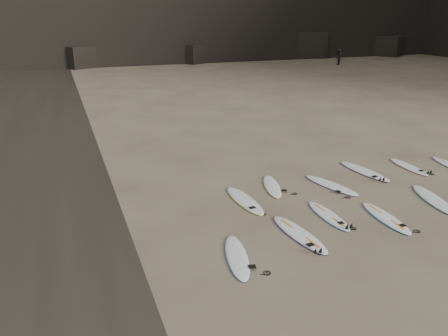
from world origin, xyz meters
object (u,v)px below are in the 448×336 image
object	(u,v)px
surfboard_5	(245,200)
person_a	(340,56)
surfboard_7	(331,185)
surfboard_9	(409,167)
surfboard_6	(272,186)
surfboard_1	(299,234)
surfboard_4	(433,199)
surfboard_3	(386,217)
person_b	(338,58)
surfboard_2	(328,215)
surfboard_0	(237,257)
surfboard_8	(364,171)

from	to	relation	value
surfboard_5	person_a	size ratio (longest dim) A/B	1.48
surfboard_7	surfboard_9	bearing A→B (deg)	-6.05
surfboard_9	surfboard_6	bearing A→B (deg)	-176.65
surfboard_1	surfboard_6	world-z (taller)	surfboard_1
surfboard_4	surfboard_9	xyz separation A→B (m)	(1.68, 3.04, -0.01)
surfboard_3	person_a	bearing A→B (deg)	62.15
surfboard_4	person_b	bearing A→B (deg)	76.21
surfboard_3	surfboard_6	distance (m)	4.31
surfboard_2	surfboard_3	xyz separation A→B (m)	(1.63, -0.79, 0.00)
surfboard_0	surfboard_2	xyz separation A→B (m)	(3.73, 1.29, -0.00)
surfboard_3	surfboard_7	distance (m)	2.99
surfboard_0	surfboard_5	bearing A→B (deg)	77.15
surfboard_7	surfboard_6	bearing A→B (deg)	147.05
surfboard_0	surfboard_4	bearing A→B (deg)	21.31
person_a	surfboard_3	bearing A→B (deg)	139.66
person_b	surfboard_5	bearing A→B (deg)	-22.32
surfboard_0	surfboard_6	xyz separation A→B (m)	(3.16, 4.21, -0.00)
surfboard_5	surfboard_9	world-z (taller)	surfboard_5
surfboard_6	person_b	world-z (taller)	person_b
surfboard_6	surfboard_9	size ratio (longest dim) A/B	0.98
surfboard_1	person_b	bearing A→B (deg)	48.96
surfboard_5	surfboard_6	xyz separation A→B (m)	(1.50, 0.85, -0.01)
surfboard_6	surfboard_8	distance (m)	4.31
surfboard_2	surfboard_5	bearing A→B (deg)	137.11
surfboard_0	surfboard_1	world-z (taller)	surfboard_1
surfboard_6	surfboard_0	bearing A→B (deg)	-110.30
surfboard_8	person_b	xyz separation A→B (m)	(21.34, 32.97, 0.85)
surfboard_0	person_b	world-z (taller)	person_b
surfboard_2	person_b	bearing A→B (deg)	57.16
person_b	surfboard_9	bearing A→B (deg)	-13.74
surfboard_3	surfboard_8	xyz separation A→B (m)	(2.10, 3.83, 0.01)
surfboard_5	person_b	xyz separation A→B (m)	(27.14, 33.94, 0.85)
surfboard_2	surfboard_6	distance (m)	2.97
surfboard_9	person_b	size ratio (longest dim) A/B	1.30
surfboard_7	surfboard_9	xyz separation A→B (m)	(4.29, 0.63, -0.00)
surfboard_1	surfboard_5	xyz separation A→B (m)	(-0.55, 2.83, 0.00)
surfboard_4	surfboard_6	bearing A→B (deg)	162.85
surfboard_0	surfboard_1	size ratio (longest dim) A/B	0.90
surfboard_1	surfboard_5	size ratio (longest dim) A/B	1.00
surfboard_7	surfboard_3	bearing A→B (deg)	-103.31
surfboard_4	surfboard_6	xyz separation A→B (m)	(-4.75, 3.13, -0.01)
surfboard_0	surfboard_3	world-z (taller)	surfboard_3
surfboard_7	person_a	distance (m)	43.62
surfboard_2	surfboard_7	size ratio (longest dim) A/B	0.91
surfboard_6	surfboard_4	bearing A→B (deg)	-16.70
surfboard_5	surfboard_9	xyz separation A→B (m)	(7.94, 0.76, -0.00)
person_a	surfboard_0	bearing A→B (deg)	134.75
surfboard_3	surfboard_7	size ratio (longest dim) A/B	0.96
person_b	surfboard_0	bearing A→B (deg)	-21.35
surfboard_9	surfboard_2	bearing A→B (deg)	-150.14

